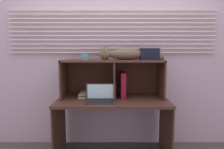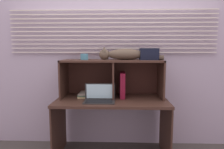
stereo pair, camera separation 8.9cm
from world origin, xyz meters
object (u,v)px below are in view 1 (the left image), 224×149
at_px(laptop, 100,98).
at_px(storage_box, 149,54).
at_px(cat, 123,54).
at_px(binder_upright, 122,85).
at_px(book_stack, 87,95).
at_px(small_basket, 84,57).

height_order(laptop, storage_box, storage_box).
bearing_deg(cat, laptop, -139.98).
xyz_separation_m(cat, storage_box, (0.31, 0.00, 0.01)).
relative_size(laptop, binder_upright, 1.13).
height_order(cat, binder_upright, cat).
height_order(cat, laptop, cat).
xyz_separation_m(binder_upright, book_stack, (-0.44, 0.00, -0.13)).
distance_m(cat, small_basket, 0.48).
bearing_deg(small_basket, book_stack, 1.72).
bearing_deg(book_stack, storage_box, -0.05).
height_order(binder_upright, small_basket, small_basket).
bearing_deg(cat, small_basket, 180.00).
bearing_deg(book_stack, cat, -0.09).
bearing_deg(laptop, book_stack, 128.09).
bearing_deg(small_basket, storage_box, 0.00).
xyz_separation_m(binder_upright, storage_box, (0.32, 0.00, 0.38)).
height_order(cat, small_basket, cat).
bearing_deg(book_stack, small_basket, -178.28).
height_order(book_stack, small_basket, small_basket).
height_order(laptop, book_stack, laptop).
bearing_deg(cat, storage_box, 0.00).
distance_m(laptop, book_stack, 0.29).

